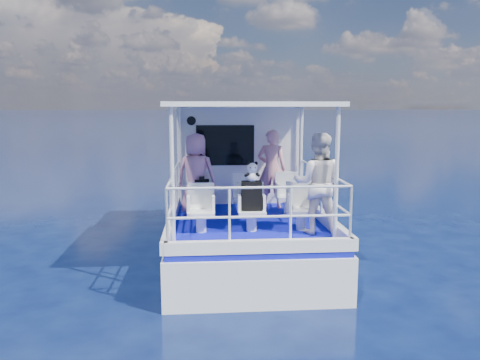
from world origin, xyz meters
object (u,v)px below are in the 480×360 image
Objects in this scene: backpack_center at (252,196)px; panda at (252,172)px; passenger_stbd_aft at (318,183)px; passenger_port_fwd at (196,174)px.

panda is (0.01, -0.03, 0.43)m from backpack_center.
passenger_stbd_aft is at bearing -9.04° from panda.
backpack_center is (0.99, -1.36, -0.20)m from passenger_port_fwd.
passenger_port_fwd is 1.70m from backpack_center.
passenger_port_fwd reaches higher than panda.
passenger_stbd_aft is 3.37× the size of backpack_center.
panda is at bearing 6.80° from passenger_stbd_aft.
passenger_stbd_aft reaches higher than panda.
passenger_port_fwd is 2.65m from passenger_stbd_aft.
passenger_stbd_aft reaches higher than backpack_center.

